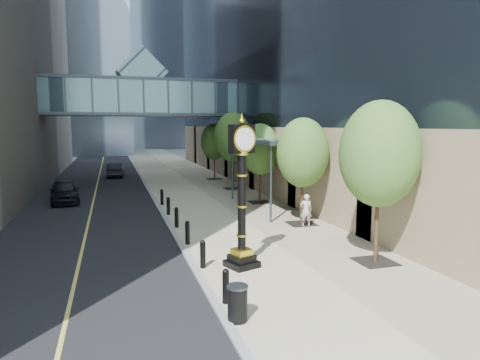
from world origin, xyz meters
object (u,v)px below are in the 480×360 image
at_px(trash_bin, 237,304).
at_px(car_near, 64,192).
at_px(street_clock, 242,204).
at_px(pedestrian, 306,210).
at_px(car_far, 116,170).

height_order(trash_bin, car_near, car_near).
bearing_deg(trash_bin, car_near, 106.91).
distance_m(trash_bin, car_near, 20.99).
distance_m(street_clock, car_near, 17.72).
relative_size(trash_bin, pedestrian, 0.55).
bearing_deg(pedestrian, trash_bin, 68.91).
bearing_deg(trash_bin, street_clock, 71.58).
bearing_deg(pedestrian, car_far, -56.94).
xyz_separation_m(pedestrian, car_near, (-12.39, 10.95, -0.12)).
bearing_deg(pedestrian, car_near, -28.03).
xyz_separation_m(pedestrian, car_far, (-8.95, 25.11, -0.17)).
bearing_deg(car_far, car_near, 80.90).
xyz_separation_m(street_clock, car_far, (-4.03, 30.15, -1.65)).
height_order(street_clock, trash_bin, street_clock).
bearing_deg(street_clock, car_far, 77.63).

